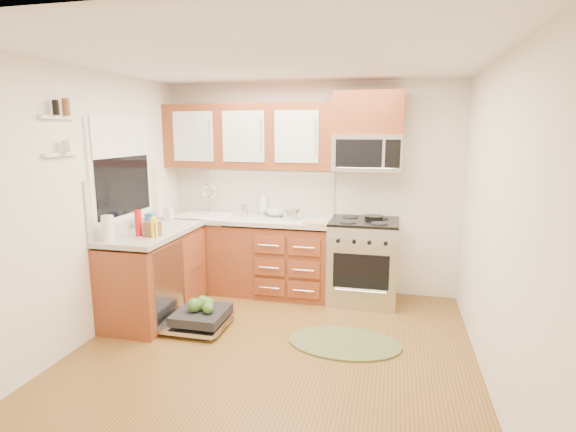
% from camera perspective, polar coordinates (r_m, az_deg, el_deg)
% --- Properties ---
extents(floor, '(3.50, 3.50, 0.00)m').
position_cam_1_polar(floor, '(4.19, -1.88, -16.82)').
color(floor, brown).
rests_on(floor, ground).
extents(ceiling, '(3.50, 3.50, 0.00)m').
position_cam_1_polar(ceiling, '(3.76, -2.13, 19.31)').
color(ceiling, white).
rests_on(ceiling, ground).
extents(wall_back, '(3.50, 0.04, 2.50)m').
position_cam_1_polar(wall_back, '(5.47, 2.86, 3.50)').
color(wall_back, silver).
rests_on(wall_back, ground).
extents(wall_front, '(3.50, 0.04, 2.50)m').
position_cam_1_polar(wall_front, '(2.19, -14.28, -8.01)').
color(wall_front, silver).
rests_on(wall_front, ground).
extents(wall_left, '(0.04, 3.50, 2.50)m').
position_cam_1_polar(wall_left, '(4.56, -23.72, 1.13)').
color(wall_left, silver).
rests_on(wall_left, ground).
extents(wall_right, '(0.04, 3.50, 2.50)m').
position_cam_1_polar(wall_right, '(3.73, 24.92, -0.95)').
color(wall_right, silver).
rests_on(wall_right, ground).
extents(base_cabinet_back, '(2.05, 0.60, 0.85)m').
position_cam_1_polar(base_cabinet_back, '(5.53, -5.24, -5.18)').
color(base_cabinet_back, maroon).
rests_on(base_cabinet_back, ground).
extents(base_cabinet_left, '(0.60, 1.25, 0.85)m').
position_cam_1_polar(base_cabinet_left, '(5.01, -16.62, -7.30)').
color(base_cabinet_left, maroon).
rests_on(base_cabinet_left, ground).
extents(countertop_back, '(2.07, 0.64, 0.05)m').
position_cam_1_polar(countertop_back, '(5.41, -5.36, -0.37)').
color(countertop_back, beige).
rests_on(countertop_back, base_cabinet_back).
extents(countertop_left, '(0.64, 1.27, 0.05)m').
position_cam_1_polar(countertop_left, '(4.88, -16.82, -2.01)').
color(countertop_left, beige).
rests_on(countertop_left, base_cabinet_left).
extents(backsplash_back, '(2.05, 0.02, 0.57)m').
position_cam_1_polar(backsplash_back, '(5.63, -4.46, 3.29)').
color(backsplash_back, beige).
rests_on(backsplash_back, ground).
extents(backsplash_left, '(0.02, 1.25, 0.57)m').
position_cam_1_polar(backsplash_left, '(4.98, -19.95, 1.68)').
color(backsplash_left, beige).
rests_on(backsplash_left, ground).
extents(upper_cabinets, '(2.05, 0.35, 0.75)m').
position_cam_1_polar(upper_cabinets, '(5.43, -5.08, 10.04)').
color(upper_cabinets, maroon).
rests_on(upper_cabinets, ground).
extents(cabinet_over_mw, '(0.76, 0.35, 0.47)m').
position_cam_1_polar(cabinet_over_mw, '(5.17, 10.20, 12.76)').
color(cabinet_over_mw, maroon).
rests_on(cabinet_over_mw, ground).
extents(range, '(0.76, 0.64, 0.95)m').
position_cam_1_polar(range, '(5.23, 9.50, -5.65)').
color(range, silver).
rests_on(range, ground).
extents(microwave, '(0.76, 0.38, 0.40)m').
position_cam_1_polar(microwave, '(5.15, 10.02, 7.93)').
color(microwave, silver).
rests_on(microwave, ground).
extents(sink, '(0.62, 0.50, 0.26)m').
position_cam_1_polar(sink, '(5.60, -10.51, -1.17)').
color(sink, white).
rests_on(sink, ground).
extents(dishwasher, '(0.70, 0.60, 0.20)m').
position_cam_1_polar(dishwasher, '(4.68, -11.36, -12.63)').
color(dishwasher, silver).
rests_on(dishwasher, ground).
extents(window, '(0.03, 1.05, 1.05)m').
position_cam_1_polar(window, '(4.92, -20.36, 5.54)').
color(window, white).
rests_on(window, ground).
extents(window_blind, '(0.02, 0.96, 0.40)m').
position_cam_1_polar(window_blind, '(4.89, -20.37, 9.39)').
color(window_blind, white).
rests_on(window_blind, ground).
extents(shelf_upper, '(0.04, 0.40, 0.03)m').
position_cam_1_polar(shelf_upper, '(4.22, -27.12, 11.08)').
color(shelf_upper, white).
rests_on(shelf_upper, ground).
extents(shelf_lower, '(0.04, 0.40, 0.03)m').
position_cam_1_polar(shelf_lower, '(4.22, -26.77, 7.02)').
color(shelf_lower, white).
rests_on(shelf_lower, ground).
extents(rug, '(1.05, 0.68, 0.02)m').
position_cam_1_polar(rug, '(4.35, 7.15, -15.68)').
color(rug, '#5D6338').
rests_on(rug, ground).
extents(skillet, '(0.24, 0.24, 0.04)m').
position_cam_1_polar(skillet, '(5.21, 10.86, -0.17)').
color(skillet, black).
rests_on(skillet, range).
extents(stock_pot, '(0.24, 0.24, 0.12)m').
position_cam_1_polar(stock_pot, '(5.24, 0.44, 0.27)').
color(stock_pot, silver).
rests_on(stock_pot, countertop_back).
extents(cutting_board, '(0.30, 0.21, 0.02)m').
position_cam_1_polar(cutting_board, '(4.97, 3.67, -0.91)').
color(cutting_board, '#A3854A').
rests_on(cutting_board, countertop_back).
extents(canister, '(0.10, 0.10, 0.14)m').
position_cam_1_polar(canister, '(5.41, -5.60, 0.68)').
color(canister, silver).
rests_on(canister, countertop_back).
extents(paper_towel_roll, '(0.15, 0.15, 0.24)m').
position_cam_1_polar(paper_towel_roll, '(4.52, -21.90, -1.45)').
color(paper_towel_roll, white).
rests_on(paper_towel_roll, countertop_left).
extents(mustard_bottle, '(0.08, 0.08, 0.20)m').
position_cam_1_polar(mustard_bottle, '(4.52, -16.63, -1.39)').
color(mustard_bottle, yellow).
rests_on(mustard_bottle, countertop_left).
extents(red_bottle, '(0.07, 0.07, 0.25)m').
position_cam_1_polar(red_bottle, '(4.64, -18.46, -0.85)').
color(red_bottle, red).
rests_on(red_bottle, countertop_left).
extents(wooden_box, '(0.16, 0.12, 0.15)m').
position_cam_1_polar(wooden_box, '(4.57, -16.85, -1.61)').
color(wooden_box, brown).
rests_on(wooden_box, countertop_left).
extents(blue_carton, '(0.11, 0.08, 0.16)m').
position_cam_1_polar(blue_carton, '(4.94, -17.04, -0.63)').
color(blue_carton, '#297DC3').
rests_on(blue_carton, countertop_left).
extents(bowl_a, '(0.28, 0.28, 0.06)m').
position_cam_1_polar(bowl_a, '(5.45, -1.42, 0.36)').
color(bowl_a, '#999999').
rests_on(bowl_a, countertop_back).
extents(bowl_b, '(0.36, 0.36, 0.09)m').
position_cam_1_polar(bowl_b, '(5.45, -1.49, 0.49)').
color(bowl_b, '#999999').
rests_on(bowl_b, countertop_back).
extents(cup, '(0.13, 0.13, 0.09)m').
position_cam_1_polar(cup, '(5.23, 1.07, 0.07)').
color(cup, '#999999').
rests_on(cup, countertop_back).
extents(soap_bottle_a, '(0.12, 0.12, 0.30)m').
position_cam_1_polar(soap_bottle_a, '(5.56, -3.22, 1.82)').
color(soap_bottle_a, '#999999').
rests_on(soap_bottle_a, countertop_back).
extents(soap_bottle_b, '(0.09, 0.09, 0.19)m').
position_cam_1_polar(soap_bottle_b, '(5.35, -14.95, 0.52)').
color(soap_bottle_b, '#999999').
rests_on(soap_bottle_b, countertop_left).
extents(soap_bottle_c, '(0.18, 0.18, 0.18)m').
position_cam_1_polar(soap_bottle_c, '(5.02, -18.23, -0.41)').
color(soap_bottle_c, '#999999').
rests_on(soap_bottle_c, countertop_left).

